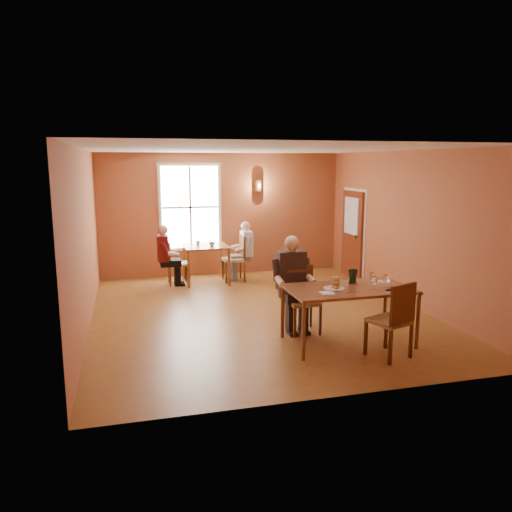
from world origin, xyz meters
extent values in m
cube|color=brown|center=(0.00, 0.00, 0.00)|extent=(6.00, 7.00, 0.01)
cube|color=brown|center=(0.00, 3.50, 1.50)|extent=(6.00, 0.04, 3.00)
cube|color=brown|center=(0.00, -3.50, 1.50)|extent=(6.00, 0.04, 3.00)
cube|color=brown|center=(-3.00, 0.00, 1.50)|extent=(0.04, 7.00, 3.00)
cube|color=brown|center=(3.00, 0.00, 1.50)|extent=(0.04, 7.00, 3.00)
cube|color=white|center=(0.00, 0.00, 3.00)|extent=(6.00, 7.00, 0.04)
cube|color=white|center=(-0.80, 3.45, 1.70)|extent=(1.36, 0.10, 1.96)
cube|color=maroon|center=(2.94, 2.30, 1.05)|extent=(0.12, 1.04, 2.10)
cylinder|color=brown|center=(0.90, 3.40, 2.20)|extent=(0.16, 0.16, 0.28)
cylinder|color=white|center=(0.67, -1.88, 0.90)|extent=(0.35, 0.35, 0.04)
cube|color=tan|center=(0.75, -1.74, 0.95)|extent=(0.11, 0.10, 0.13)
cube|color=black|center=(1.11, -1.60, 1.00)|extent=(0.15, 0.12, 0.23)
cube|color=silver|center=(0.87, -2.13, 0.89)|extent=(0.22, 0.04, 0.00)
cube|color=white|center=(0.49, -2.07, 0.89)|extent=(0.23, 0.23, 0.01)
cylinder|color=silver|center=(1.63, -1.66, 0.89)|extent=(0.22, 0.22, 0.02)
cube|color=black|center=(1.47, -2.14, 0.89)|extent=(0.16, 0.09, 0.02)
imported|color=silver|center=(-0.44, 2.54, 0.93)|extent=(0.16, 0.16, 0.10)
imported|color=silver|center=(-0.73, 2.77, 0.93)|extent=(0.12, 0.12, 0.10)
camera|label=1|loc=(-2.31, -8.64, 2.77)|focal=35.00mm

